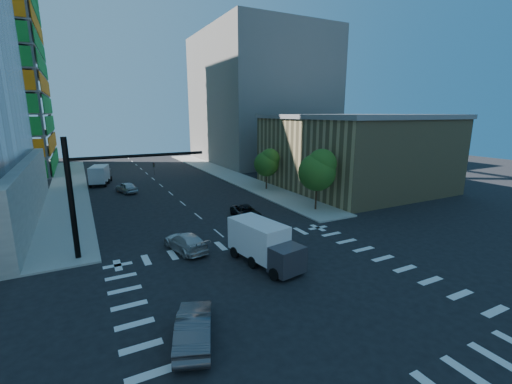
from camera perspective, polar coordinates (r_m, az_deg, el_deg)
ground at (r=22.00m, az=5.73°, el=-16.31°), size 160.00×160.00×0.00m
road_markings at (r=22.00m, az=5.73°, el=-16.29°), size 20.00×20.00×0.01m
sidewalk_ne at (r=61.50m, az=-4.90°, el=2.96°), size 5.00×60.00×0.15m
sidewalk_nw at (r=57.00m, az=-28.77°, el=0.58°), size 5.00×60.00×0.15m
commercial_building at (r=52.38m, az=15.77°, el=6.56°), size 20.50×22.50×10.60m
bg_building_ne at (r=80.41m, az=0.51°, el=15.32°), size 24.00×30.00×28.00m
signal_mast_nw at (r=27.97m, az=-25.56°, el=0.89°), size 10.20×0.40×9.00m
tree_south at (r=38.36m, az=10.38°, el=3.70°), size 4.16×4.16×6.82m
tree_north at (r=48.53m, az=1.93°, el=4.99°), size 3.54×3.52×5.78m
car_nb_far at (r=35.73m, az=-1.68°, el=-3.40°), size 2.61×4.94×1.32m
car_sb_near at (r=28.18m, az=-11.68°, el=-8.14°), size 2.94×5.22×1.43m
car_sb_mid at (r=50.55m, az=-20.79°, el=0.72°), size 2.88×4.64×1.47m
car_sb_cross at (r=17.82m, az=-10.26°, el=-21.29°), size 3.16×4.94×1.54m
box_truck_near at (r=24.87m, az=1.73°, el=-9.24°), size 3.44×6.11×3.02m
box_truck_far at (r=58.15m, az=-24.46°, el=2.47°), size 3.69×6.00×2.93m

